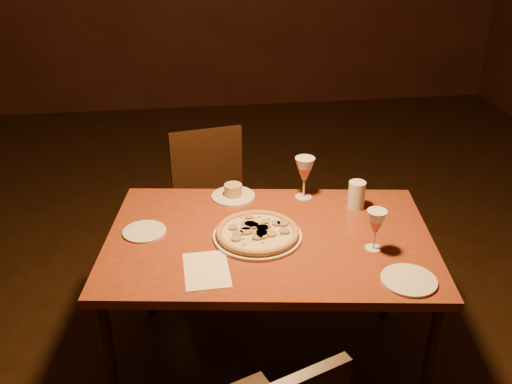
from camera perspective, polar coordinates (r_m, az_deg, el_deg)
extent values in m
plane|color=black|center=(2.88, -1.67, -14.26)|extent=(7.00, 7.00, 0.00)
cube|color=brown|center=(2.31, 1.34, -4.86)|extent=(1.41, 1.02, 0.04)
cylinder|color=black|center=(2.31, -14.31, -16.83)|extent=(0.05, 0.05, 0.66)
cylinder|color=black|center=(2.86, -10.92, -6.75)|extent=(0.05, 0.05, 0.66)
cylinder|color=black|center=(2.33, 16.85, -16.88)|extent=(0.05, 0.05, 0.66)
cylinder|color=black|center=(2.87, 13.26, -6.85)|extent=(0.05, 0.05, 0.66)
cube|color=black|center=(3.05, -3.98, -1.90)|extent=(0.46, 0.46, 0.04)
cube|color=black|center=(3.12, -4.97, 3.00)|extent=(0.39, 0.10, 0.38)
cylinder|color=black|center=(3.00, -6.04, -7.47)|extent=(0.03, 0.03, 0.40)
cylinder|color=black|center=(3.27, -7.30, -4.41)|extent=(0.03, 0.03, 0.40)
cylinder|color=black|center=(3.07, -0.17, -6.44)|extent=(0.03, 0.03, 0.40)
cylinder|color=black|center=(3.33, -1.90, -3.53)|extent=(0.03, 0.03, 0.40)
cylinder|color=silver|center=(2.29, 0.14, -4.42)|extent=(0.36, 0.36, 0.01)
cylinder|color=#CDB48D|center=(2.28, 0.14, -4.15)|extent=(0.32, 0.32, 0.01)
torus|color=#B3804E|center=(2.28, 0.14, -4.01)|extent=(0.33, 0.33, 0.03)
cylinder|color=silver|center=(2.59, -2.29, -0.41)|extent=(0.20, 0.20, 0.01)
cylinder|color=tan|center=(2.58, -2.30, 0.21)|extent=(0.08, 0.08, 0.05)
cylinder|color=silver|center=(2.52, 10.03, -0.30)|extent=(0.07, 0.07, 0.12)
cylinder|color=silver|center=(2.37, -11.09, -3.91)|extent=(0.18, 0.18, 0.01)
cylinder|color=silver|center=(2.11, 15.04, -8.52)|extent=(0.20, 0.20, 0.01)
cube|color=silver|center=(2.11, -4.97, -7.76)|extent=(0.17, 0.24, 0.00)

